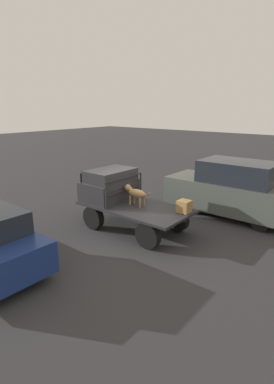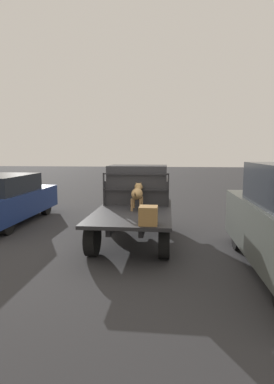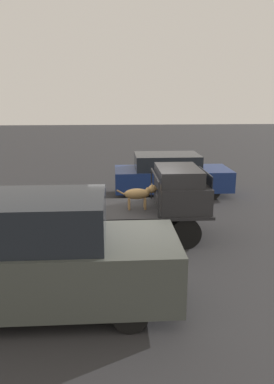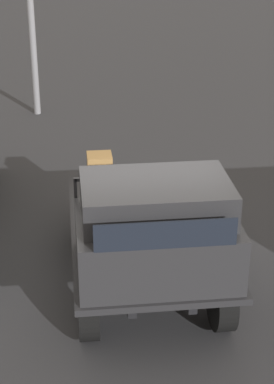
# 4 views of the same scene
# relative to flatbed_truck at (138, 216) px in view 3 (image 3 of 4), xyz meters

# --- Properties ---
(ground_plane) EXTENTS (80.00, 80.00, 0.00)m
(ground_plane) POSITION_rel_flatbed_truck_xyz_m (0.00, 0.00, -0.62)
(ground_plane) COLOR #2D2D30
(flatbed_truck) EXTENTS (3.80, 1.95, 0.87)m
(flatbed_truck) POSITION_rel_flatbed_truck_xyz_m (0.00, 0.00, 0.00)
(flatbed_truck) COLOR black
(flatbed_truck) RESTS_ON ground
(truck_cab) EXTENTS (1.31, 1.83, 1.10)m
(truck_cab) POSITION_rel_flatbed_truck_xyz_m (1.16, 0.00, 0.77)
(truck_cab) COLOR #28282B
(truck_cab) RESTS_ON flatbed_truck
(truck_headboard) EXTENTS (0.04, 1.83, 0.91)m
(truck_headboard) POSITION_rel_flatbed_truck_xyz_m (0.47, 0.00, 0.85)
(truck_headboard) COLOR #232326
(truck_headboard) RESTS_ON flatbed_truck
(dog) EXTENTS (1.12, 0.29, 0.69)m
(dog) POSITION_rel_flatbed_truck_xyz_m (0.06, -0.09, 0.67)
(dog) COLOR #9E7547
(dog) RESTS_ON flatbed_truck
(cargo_crate) EXTENTS (0.38, 0.38, 0.38)m
(cargo_crate) POSITION_rel_flatbed_truck_xyz_m (-1.61, -0.49, 0.44)
(cargo_crate) COLOR olive
(cargo_crate) RESTS_ON flatbed_truck
(parked_sedan) EXTENTS (4.48, 1.89, 1.62)m
(parked_sedan) POSITION_rel_flatbed_truck_xyz_m (1.61, 4.51, 0.20)
(parked_sedan) COLOR black
(parked_sedan) RESTS_ON ground
(parked_pickup_far) EXTENTS (4.80, 1.93, 2.15)m
(parked_pickup_far) POSITION_rel_flatbed_truck_xyz_m (-1.95, -3.42, 0.42)
(parked_pickup_far) COLOR black
(parked_pickup_far) RESTS_ON ground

